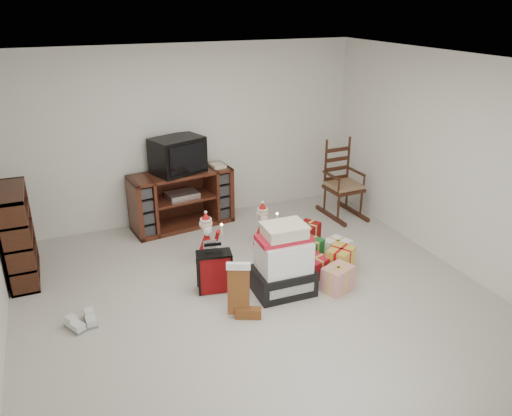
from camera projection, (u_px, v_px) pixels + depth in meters
The scene contains 13 objects.
room at pixel (258, 194), 4.94m from camera, with size 5.01×5.01×2.51m.
tv_stand at pixel (182, 199), 7.07m from camera, with size 1.48×0.69×0.81m.
bookshelf at pixel (18, 237), 5.69m from camera, with size 0.30×0.90×1.09m.
rocking_chair at pixel (341, 189), 7.46m from camera, with size 0.51×0.81×1.19m.
gift_pile at pixel (284, 264), 5.46m from camera, with size 0.66×0.49×0.81m.
red_suitcase at pixel (215, 271), 5.54m from camera, with size 0.39×0.25×0.55m.
stocking at pixel (239, 290), 5.06m from camera, with size 0.28×0.12×0.61m, color #0B661A, non-canonical shape.
teddy_bear at pixel (277, 269), 5.76m from camera, with size 0.24×0.21×0.35m.
santa_figurine at pixel (262, 230), 6.51m from camera, with size 0.31×0.29×0.64m.
mrs_claus_figurine at pixel (207, 242), 6.16m from camera, with size 0.32×0.31×0.66m.
sneaker_pair at pixel (83, 322), 4.99m from camera, with size 0.33×0.27×0.09m.
gift_cluster at pixel (320, 254), 6.10m from camera, with size 0.85×1.24×0.29m.
crt_television at pixel (178, 155), 6.81m from camera, with size 0.79×0.68×0.49m.
Camera 1 is at (-1.80, -4.24, 3.04)m, focal length 35.00 mm.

